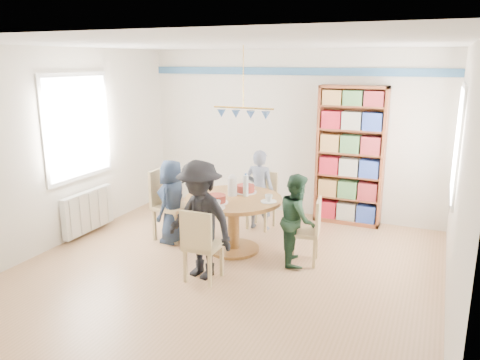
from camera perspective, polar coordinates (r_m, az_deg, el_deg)
The scene contains 14 objects.
ground at distance 5.93m, azimuth -1.57°, elevation -10.76°, with size 5.00×5.00×0.00m, color tan.
room_shell at distance 6.33m, azimuth -0.48°, elevation 6.46°, with size 5.00×5.00×5.00m.
radiator at distance 7.31m, azimuth -18.01°, elevation -3.61°, with size 0.12×1.00×0.60m.
dining_table at distance 6.28m, azimuth -0.80°, elevation -3.83°, with size 1.30×1.30×0.75m.
chair_left at distance 6.82m, azimuth -8.94°, elevation -2.50°, with size 0.47×0.47×1.02m.
chair_right at distance 6.00m, azimuth 8.51°, elevation -5.80°, with size 0.43×0.43×0.85m.
chair_far at distance 7.22m, azimuth 2.84°, elevation -2.09°, with size 0.42×0.42×0.86m.
chair_near at distance 5.44m, azimuth -4.86°, elevation -7.59°, with size 0.40×0.40×0.89m.
person_left at distance 6.65m, azimuth -8.25°, elevation -2.61°, with size 0.58×0.38×1.19m, color #182336.
person_right at distance 5.94m, azimuth 6.98°, elevation -4.76°, with size 0.57×0.44×1.17m, color #1B3624.
person_far at distance 7.09m, azimuth 2.39°, elevation -1.21°, with size 0.45×0.29×1.23m, color gray.
person_near at distance 5.50m, azimuth -4.88°, elevation -4.88°, with size 0.92×0.53×1.42m, color black.
bookshelf at distance 7.46m, azimuth 13.29°, elevation 2.71°, with size 1.03×0.31×2.16m.
tableware at distance 6.24m, azimuth -0.93°, elevation -1.44°, with size 1.21×1.21×0.32m.
Camera 1 is at (2.29, -4.86, 2.52)m, focal length 35.00 mm.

